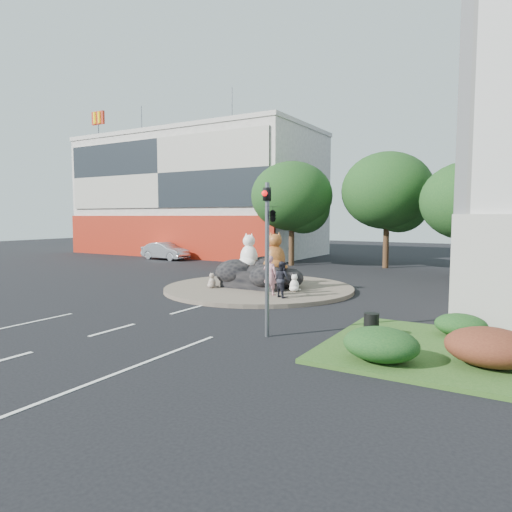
{
  "coord_description": "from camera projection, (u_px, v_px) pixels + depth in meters",
  "views": [
    {
      "loc": [
        12.17,
        -10.77,
        3.92
      ],
      "look_at": [
        0.87,
        8.24,
        2.0
      ],
      "focal_mm": 32.0,
      "sensor_mm": 36.0,
      "label": 1
    }
  ],
  "objects": [
    {
      "name": "ground",
      "position": [
        113.0,
        330.0,
        15.76
      ],
      "size": [
        120.0,
        120.0,
        0.0
      ],
      "primitive_type": "plane",
      "color": "black",
      "rests_on": "ground"
    },
    {
      "name": "roundabout_island",
      "position": [
        259.0,
        288.0,
        24.31
      ],
      "size": [
        10.0,
        10.0,
        0.2
      ],
      "primitive_type": "cylinder",
      "color": "brown",
      "rests_on": "ground"
    },
    {
      "name": "rock_plinth",
      "position": [
        259.0,
        278.0,
        24.26
      ],
      "size": [
        3.2,
        2.6,
        0.9
      ],
      "primitive_type": null,
      "color": "black",
      "rests_on": "roundabout_island"
    },
    {
      "name": "shophouse_block",
      "position": [
        198.0,
        195.0,
        48.29
      ],
      "size": [
        25.2,
        12.3,
        17.4
      ],
      "color": "silver",
      "rests_on": "ground"
    },
    {
      "name": "tree_left",
      "position": [
        293.0,
        200.0,
        36.2
      ],
      "size": [
        6.46,
        6.46,
        8.27
      ],
      "color": "#382314",
      "rests_on": "ground"
    },
    {
      "name": "tree_mid",
      "position": [
        388.0,
        195.0,
        34.32
      ],
      "size": [
        6.84,
        6.84,
        8.76
      ],
      "color": "#382314",
      "rests_on": "ground"
    },
    {
      "name": "tree_right",
      "position": [
        469.0,
        205.0,
        27.92
      ],
      "size": [
        5.7,
        5.7,
        7.3
      ],
      "color": "#382314",
      "rests_on": "ground"
    },
    {
      "name": "hedge_near_green",
      "position": [
        381.0,
        344.0,
        11.98
      ],
      "size": [
        2.0,
        1.6,
        0.9
      ],
      "primitive_type": "ellipsoid",
      "color": "#113715",
      "rests_on": "grass_verge"
    },
    {
      "name": "hedge_red",
      "position": [
        490.0,
        347.0,
        11.56
      ],
      "size": [
        2.2,
        1.76,
        0.99
      ],
      "primitive_type": "ellipsoid",
      "color": "#4D1F14",
      "rests_on": "grass_verge"
    },
    {
      "name": "hedge_back_green",
      "position": [
        461.0,
        325.0,
        14.48
      ],
      "size": [
        1.6,
        1.28,
        0.72
      ],
      "primitive_type": "ellipsoid",
      "color": "#113715",
      "rests_on": "grass_verge"
    },
    {
      "name": "traffic_light",
      "position": [
        270.0,
        226.0,
        14.56
      ],
      "size": [
        0.44,
        1.24,
        5.0
      ],
      "color": "#595B60",
      "rests_on": "ground"
    },
    {
      "name": "cat_white",
      "position": [
        249.0,
        251.0,
        24.56
      ],
      "size": [
        1.3,
        1.18,
        1.93
      ],
      "primitive_type": null,
      "rotation": [
        0.0,
        0.0,
        -0.16
      ],
      "color": "white",
      "rests_on": "rock_plinth"
    },
    {
      "name": "cat_tabby",
      "position": [
        275.0,
        252.0,
        23.4
      ],
      "size": [
        1.6,
        1.55,
        2.03
      ],
      "primitive_type": null,
      "rotation": [
        0.0,
        0.0,
        0.58
      ],
      "color": "#B95026",
      "rests_on": "rock_plinth"
    },
    {
      "name": "kitten_calico",
      "position": [
        212.0,
        280.0,
        23.81
      ],
      "size": [
        0.55,
        0.5,
        0.8
      ],
      "primitive_type": null,
      "rotation": [
        0.0,
        0.0,
        -0.18
      ],
      "color": "beige",
      "rests_on": "roundabout_island"
    },
    {
      "name": "kitten_white",
      "position": [
        294.0,
        283.0,
        22.62
      ],
      "size": [
        0.71,
        0.7,
        0.9
      ],
      "primitive_type": null,
      "rotation": [
        0.0,
        0.0,
        0.7
      ],
      "color": "white",
      "rests_on": "roundabout_island"
    },
    {
      "name": "pedestrian_pink",
      "position": [
        270.0,
        275.0,
        21.6
      ],
      "size": [
        0.7,
        0.47,
        1.89
      ],
      "primitive_type": "imported",
      "rotation": [
        0.0,
        0.0,
        3.16
      ],
      "color": "#D18793",
      "rests_on": "roundabout_island"
    },
    {
      "name": "pedestrian_dark",
      "position": [
        282.0,
        279.0,
        20.99
      ],
      "size": [
        1.02,
        0.94,
        1.67
      ],
      "primitive_type": "imported",
      "rotation": [
        0.0,
        0.0,
        2.64
      ],
      "color": "black",
      "rests_on": "roundabout_island"
    },
    {
      "name": "parked_car",
      "position": [
        165.0,
        251.0,
        41.43
      ],
      "size": [
        4.82,
        1.92,
        1.56
      ],
      "primitive_type": "imported",
      "rotation": [
        0.0,
        0.0,
        1.51
      ],
      "color": "#B8B9C0",
      "rests_on": "ground"
    },
    {
      "name": "litter_bin",
      "position": [
        371.0,
        325.0,
        14.52
      ],
      "size": [
        0.59,
        0.59,
        0.73
      ],
      "primitive_type": "cylinder",
      "rotation": [
        0.0,
        0.0,
        -0.25
      ],
      "color": "black",
      "rests_on": "grass_verge"
    }
  ]
}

